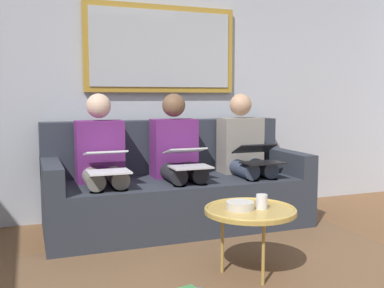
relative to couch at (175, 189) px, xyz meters
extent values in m
cube|color=#B7BCC6|center=(0.00, -0.48, 0.99)|extent=(6.00, 0.12, 2.60)
cube|color=brown|center=(0.00, 1.27, -0.31)|extent=(2.60, 1.80, 0.01)
cube|color=#2D333D|center=(0.00, 0.07, -0.10)|extent=(2.20, 0.90, 0.42)
cube|color=#2D333D|center=(0.00, -0.28, 0.35)|extent=(2.20, 0.20, 0.48)
cube|color=#2D333D|center=(-1.03, 0.07, 0.21)|extent=(0.14, 0.90, 0.20)
cube|color=#2D333D|center=(1.03, 0.07, 0.21)|extent=(0.14, 0.90, 0.20)
cube|color=#B7892D|center=(0.00, -0.39, 1.24)|extent=(1.43, 0.04, 0.80)
cube|color=#B2B7BC|center=(0.00, -0.37, 1.24)|extent=(1.33, 0.01, 0.70)
cylinder|color=tan|center=(-0.09, 1.22, 0.10)|extent=(0.57, 0.57, 0.03)
torus|color=tan|center=(-0.09, 1.22, 0.11)|extent=(0.57, 0.57, 0.02)
cylinder|color=#B28E42|center=(-0.09, 1.39, -0.11)|extent=(0.02, 0.02, 0.40)
cylinder|color=#B28E42|center=(-0.23, 1.13, -0.11)|extent=(0.02, 0.02, 0.40)
cylinder|color=#B28E42|center=(0.06, 1.13, -0.11)|extent=(0.02, 0.02, 0.40)
cylinder|color=silver|center=(-0.16, 1.24, 0.16)|extent=(0.07, 0.07, 0.09)
cylinder|color=beige|center=(-0.02, 1.21, 0.14)|extent=(0.17, 0.17, 0.05)
cube|color=gray|center=(-0.64, -0.03, 0.36)|extent=(0.38, 0.22, 0.50)
sphere|color=tan|center=(-0.64, -0.03, 0.73)|extent=(0.20, 0.20, 0.20)
cylinder|color=#384256|center=(-0.73, 0.18, 0.18)|extent=(0.14, 0.42, 0.14)
cylinder|color=#384256|center=(-0.55, 0.18, 0.18)|extent=(0.14, 0.42, 0.14)
cylinder|color=#384256|center=(-0.73, 0.39, -0.10)|extent=(0.11, 0.11, 0.42)
cylinder|color=#384256|center=(-0.55, 0.39, -0.10)|extent=(0.11, 0.11, 0.42)
cube|color=black|center=(-0.64, 0.39, 0.25)|extent=(0.34, 0.21, 0.01)
cube|color=black|center=(-0.64, 0.24, 0.36)|extent=(0.34, 0.20, 0.09)
cube|color=#A5C6EA|center=(-0.64, 0.24, 0.36)|extent=(0.31, 0.17, 0.08)
cube|color=#66236B|center=(0.00, -0.03, 0.36)|extent=(0.38, 0.22, 0.50)
sphere|color=brown|center=(0.00, -0.03, 0.73)|extent=(0.20, 0.20, 0.20)
cylinder|color=#232328|center=(-0.09, 0.18, 0.18)|extent=(0.14, 0.42, 0.14)
cylinder|color=#232328|center=(0.09, 0.18, 0.18)|extent=(0.14, 0.42, 0.14)
cylinder|color=#232328|center=(-0.09, 0.39, -0.10)|extent=(0.11, 0.11, 0.42)
cylinder|color=#232328|center=(0.09, 0.39, -0.10)|extent=(0.11, 0.11, 0.42)
cube|color=silver|center=(0.00, 0.39, 0.25)|extent=(0.31, 0.22, 0.01)
cube|color=silver|center=(0.00, 0.25, 0.37)|extent=(0.31, 0.22, 0.06)
cube|color=#A5C6EA|center=(0.00, 0.26, 0.37)|extent=(0.28, 0.19, 0.05)
cube|color=#66236B|center=(0.64, -0.03, 0.36)|extent=(0.38, 0.22, 0.50)
sphere|color=beige|center=(0.64, -0.03, 0.73)|extent=(0.20, 0.20, 0.20)
cylinder|color=gray|center=(0.55, 0.18, 0.18)|extent=(0.14, 0.42, 0.14)
cylinder|color=gray|center=(0.73, 0.18, 0.18)|extent=(0.14, 0.42, 0.14)
cylinder|color=gray|center=(0.55, 0.39, -0.10)|extent=(0.11, 0.11, 0.42)
cylinder|color=gray|center=(0.73, 0.39, -0.10)|extent=(0.11, 0.11, 0.42)
cube|color=white|center=(0.64, 0.39, 0.25)|extent=(0.31, 0.24, 0.01)
cube|color=white|center=(0.64, 0.25, 0.38)|extent=(0.31, 0.24, 0.05)
cube|color=#A5C6EA|center=(0.64, 0.25, 0.38)|extent=(0.28, 0.21, 0.04)
camera|label=1|loc=(1.19, 3.61, 0.81)|focal=41.61mm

